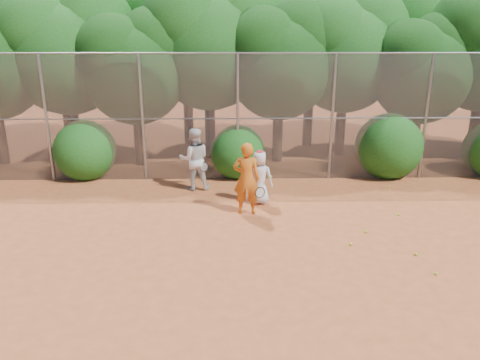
{
  "coord_description": "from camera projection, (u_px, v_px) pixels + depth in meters",
  "views": [
    {
      "loc": [
        -1.23,
        -8.63,
        4.75
      ],
      "look_at": [
        -1.0,
        2.5,
        1.1
      ],
      "focal_mm": 35.0,
      "sensor_mm": 36.0,
      "label": 1
    }
  ],
  "objects": [
    {
      "name": "ground",
      "position": [
        291.0,
        267.0,
        9.7
      ],
      "size": [
        80.0,
        80.0,
        0.0
      ],
      "primitive_type": "plane",
      "color": "#A84E25",
      "rests_on": "ground"
    },
    {
      "name": "fence_back",
      "position": [
        266.0,
        117.0,
        14.76
      ],
      "size": [
        20.05,
        0.09,
        4.03
      ],
      "color": "gray",
      "rests_on": "ground"
    },
    {
      "name": "tree_1",
      "position": [
        67.0,
        45.0,
        16.38
      ],
      "size": [
        4.64,
        4.03,
        6.35
      ],
      "color": "black",
      "rests_on": "ground"
    },
    {
      "name": "tree_2",
      "position": [
        136.0,
        63.0,
        15.94
      ],
      "size": [
        3.99,
        3.47,
        5.47
      ],
      "color": "black",
      "rests_on": "ground"
    },
    {
      "name": "tree_3",
      "position": [
        210.0,
        37.0,
        16.69
      ],
      "size": [
        4.89,
        4.26,
        6.7
      ],
      "color": "black",
      "rests_on": "ground"
    },
    {
      "name": "tree_4",
      "position": [
        281.0,
        57.0,
        16.36
      ],
      "size": [
        4.19,
        3.64,
        5.73
      ],
      "color": "black",
      "rests_on": "ground"
    },
    {
      "name": "tree_5",
      "position": [
        347.0,
        47.0,
        17.09
      ],
      "size": [
        4.51,
        3.92,
        6.17
      ],
      "color": "black",
      "rests_on": "ground"
    },
    {
      "name": "tree_6",
      "position": [
        424.0,
        65.0,
        16.36
      ],
      "size": [
        3.86,
        3.36,
        5.29
      ],
      "color": "black",
      "rests_on": "ground"
    },
    {
      "name": "tree_9",
      "position": [
        61.0,
        38.0,
        18.49
      ],
      "size": [
        4.83,
        4.2,
        6.62
      ],
      "color": "black",
      "rests_on": "ground"
    },
    {
      "name": "tree_10",
      "position": [
        187.0,
        30.0,
        18.69
      ],
      "size": [
        5.15,
        4.48,
        7.06
      ],
      "color": "black",
      "rests_on": "ground"
    },
    {
      "name": "tree_11",
      "position": [
        313.0,
        43.0,
        18.55
      ],
      "size": [
        4.64,
        4.03,
        6.35
      ],
      "color": "black",
      "rests_on": "ground"
    },
    {
      "name": "tree_12",
      "position": [
        420.0,
        33.0,
        19.11
      ],
      "size": [
        5.02,
        4.37,
        6.88
      ],
      "color": "black",
      "rests_on": "ground"
    },
    {
      "name": "bush_0",
      "position": [
        85.0,
        148.0,
        15.25
      ],
      "size": [
        2.0,
        2.0,
        2.0
      ],
      "primitive_type": "sphere",
      "color": "#134C13",
      "rests_on": "ground"
    },
    {
      "name": "bush_1",
      "position": [
        238.0,
        150.0,
        15.38
      ],
      "size": [
        1.8,
        1.8,
        1.8
      ],
      "primitive_type": "sphere",
      "color": "#134C13",
      "rests_on": "ground"
    },
    {
      "name": "bush_2",
      "position": [
        389.0,
        143.0,
        15.42
      ],
      "size": [
        2.2,
        2.2,
        2.2
      ],
      "primitive_type": "sphere",
      "color": "#134C13",
      "rests_on": "ground"
    },
    {
      "name": "player_yellow",
      "position": [
        246.0,
        179.0,
        12.24
      ],
      "size": [
        0.87,
        0.55,
        1.94
      ],
      "rotation": [
        0.0,
        0.0,
        3.06
      ],
      "color": "#C76317",
      "rests_on": "ground"
    },
    {
      "name": "player_teen",
      "position": [
        259.0,
        177.0,
        13.01
      ],
      "size": [
        0.85,
        0.67,
        1.55
      ],
      "rotation": [
        0.0,
        0.0,
        2.87
      ],
      "color": "silver",
      "rests_on": "ground"
    },
    {
      "name": "player_white",
      "position": [
        194.0,
        159.0,
        14.11
      ],
      "size": [
        1.0,
        0.84,
        1.9
      ],
      "rotation": [
        0.0,
        0.0,
        3.26
      ],
      "color": "silver",
      "rests_on": "ground"
    },
    {
      "name": "ball_0",
      "position": [
        366.0,
        232.0,
        11.31
      ],
      "size": [
        0.07,
        0.07,
        0.07
      ],
      "primitive_type": "sphere",
      "color": "#BBDF28",
      "rests_on": "ground"
    },
    {
      "name": "ball_1",
      "position": [
        399.0,
        215.0,
        12.34
      ],
      "size": [
        0.07,
        0.07,
        0.07
      ],
      "primitive_type": "sphere",
      "color": "#BBDF28",
      "rests_on": "ground"
    },
    {
      "name": "ball_2",
      "position": [
        416.0,
        254.0,
        10.19
      ],
      "size": [
        0.07,
        0.07,
        0.07
      ],
      "primitive_type": "sphere",
      "color": "#BBDF28",
      "rests_on": "ground"
    },
    {
      "name": "ball_3",
      "position": [
        436.0,
        274.0,
        9.39
      ],
      "size": [
        0.07,
        0.07,
        0.07
      ],
      "primitive_type": "sphere",
      "color": "#BBDF28",
      "rests_on": "ground"
    },
    {
      "name": "ball_4",
      "position": [
        351.0,
        244.0,
        10.67
      ],
      "size": [
        0.07,
        0.07,
        0.07
      ],
      "primitive_type": "sphere",
      "color": "#BBDF28",
      "rests_on": "ground"
    },
    {
      "name": "ball_5",
      "position": [
        389.0,
        187.0,
        14.5
      ],
      "size": [
        0.07,
        0.07,
        0.07
      ],
      "primitive_type": "sphere",
      "color": "#BBDF28",
      "rests_on": "ground"
    }
  ]
}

